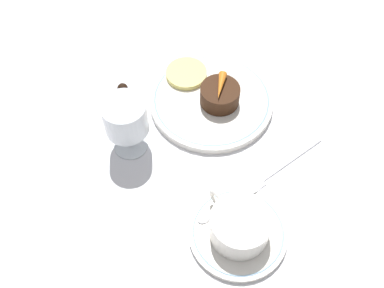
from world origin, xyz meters
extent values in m
plane|color=white|center=(0.00, 0.00, 0.00)|extent=(3.00, 3.00, 0.00)
cylinder|color=white|center=(0.03, -0.05, 0.01)|extent=(0.23, 0.23, 0.01)
torus|color=#8CB2D1|center=(0.03, -0.05, 0.01)|extent=(0.21, 0.21, 0.00)
cylinder|color=white|center=(-0.20, 0.08, 0.01)|extent=(0.15, 0.15, 0.01)
torus|color=#8CB2D1|center=(-0.20, 0.08, 0.01)|extent=(0.14, 0.14, 0.00)
cylinder|color=white|center=(-0.21, 0.08, 0.04)|extent=(0.09, 0.09, 0.05)
cylinder|color=#9E7A4C|center=(-0.21, 0.08, 0.04)|extent=(0.08, 0.08, 0.04)
torus|color=white|center=(-0.15, 0.08, 0.04)|extent=(0.03, 0.01, 0.04)
cube|color=silver|center=(-0.16, 0.05, 0.01)|extent=(0.02, 0.09, 0.00)
ellipsoid|color=silver|center=(-0.16, 0.11, 0.01)|extent=(0.02, 0.02, 0.00)
cylinder|color=silver|center=(0.04, 0.12, 0.00)|extent=(0.06, 0.06, 0.01)
cylinder|color=silver|center=(0.04, 0.12, 0.03)|extent=(0.01, 0.01, 0.05)
cylinder|color=silver|center=(0.04, 0.12, 0.08)|extent=(0.07, 0.07, 0.06)
cylinder|color=maroon|center=(0.04, 0.12, 0.07)|extent=(0.06, 0.06, 0.03)
cube|color=silver|center=(-0.15, -0.09, 0.00)|extent=(0.01, 0.14, 0.01)
cube|color=silver|center=(-0.15, 0.01, 0.00)|extent=(0.02, 0.05, 0.01)
cylinder|color=#381E0F|center=(0.01, -0.06, 0.03)|extent=(0.07, 0.07, 0.04)
cone|color=orange|center=(0.01, -0.06, 0.06)|extent=(0.05, 0.05, 0.02)
cylinder|color=#EFE075|center=(0.10, -0.05, 0.02)|extent=(0.08, 0.08, 0.01)
sphere|color=black|center=(0.15, 0.06, 0.01)|extent=(0.02, 0.02, 0.02)
camera|label=1|loc=(-0.38, 0.29, 0.66)|focal=42.00mm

